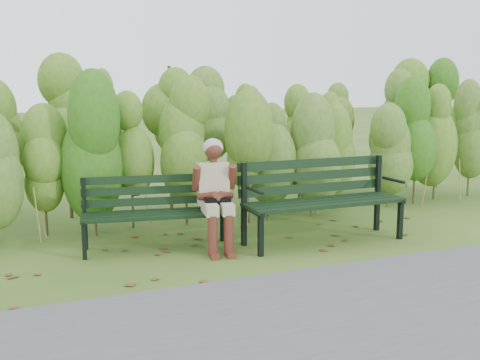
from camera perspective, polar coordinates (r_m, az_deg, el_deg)
name	(u,v)px	position (r m, az deg, el deg)	size (l,w,h in m)	color
ground	(252,248)	(6.56, 1.19, -6.94)	(80.00, 80.00, 0.00)	#315117
footpath	(362,319)	(4.75, 12.33, -13.60)	(60.00, 2.50, 0.01)	#474749
hedge_band	(199,129)	(8.06, -4.17, 5.18)	(11.04, 1.67, 2.42)	#47381E
leaf_litter	(258,254)	(6.33, 1.88, -7.52)	(5.76, 2.23, 0.01)	brown
bench_left	(156,206)	(6.54, -8.54, -2.64)	(1.74, 0.81, 0.84)	black
bench_right	(320,193)	(6.84, 8.12, -1.35)	(1.97, 0.65, 0.99)	black
seated_woman	(215,188)	(6.42, -2.54, -0.82)	(0.53, 0.78, 1.27)	#B2A88C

